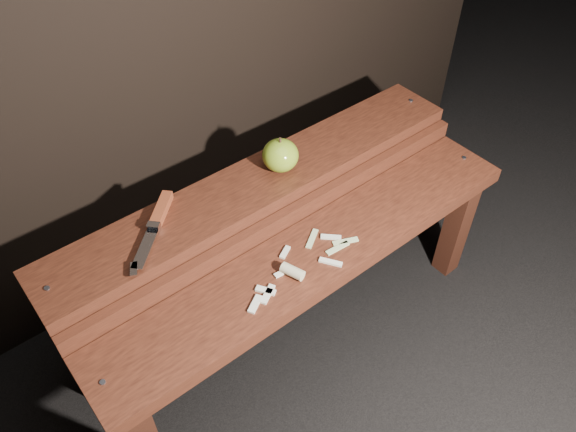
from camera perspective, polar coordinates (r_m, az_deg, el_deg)
ground at (r=1.72m, az=1.28°, el=-11.81°), size 60.00×60.00×0.00m
bench_front_tier at (r=1.41m, az=3.11°, el=-5.50°), size 1.20×0.20×0.42m
bench_rear_tier at (r=1.48m, az=-2.56°, el=1.26°), size 1.20×0.21×0.50m
apple at (r=1.43m, az=-0.78°, el=6.18°), size 0.09×0.09×0.10m
knife at (r=1.34m, az=-13.11°, el=-0.26°), size 0.20×0.19×0.02m
apple_scraps at (r=1.31m, az=0.90°, el=-5.33°), size 0.34×0.14×0.03m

